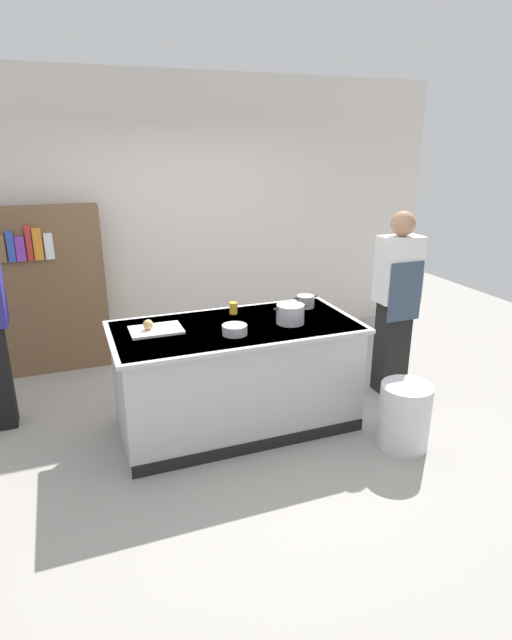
# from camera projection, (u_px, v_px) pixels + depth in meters

# --- Properties ---
(ground_plane) EXTENTS (10.00, 10.00, 0.00)m
(ground_plane) POSITION_uv_depth(u_px,v_px,m) (237.00, 424.00, 4.41)
(ground_plane) COLOR #9E9991
(back_wall) EXTENTS (6.40, 0.12, 3.00)m
(back_wall) POSITION_uv_depth(u_px,v_px,m) (175.00, 216.00, 5.77)
(back_wall) COLOR silver
(back_wall) RESTS_ON ground_plane
(counter_island) EXTENTS (1.98, 0.98, 0.90)m
(counter_island) POSITION_uv_depth(u_px,v_px,m) (236.00, 375.00, 4.25)
(counter_island) COLOR #B7BABF
(counter_island) RESTS_ON ground_plane
(cutting_board) EXTENTS (0.40, 0.28, 0.02)m
(cutting_board) POSITION_uv_depth(u_px,v_px,m) (156.00, 330.00, 3.98)
(cutting_board) COLOR silver
(cutting_board) RESTS_ON counter_island
(onion) EXTENTS (0.08, 0.08, 0.08)m
(onion) POSITION_uv_depth(u_px,v_px,m) (148.00, 325.00, 3.95)
(onion) COLOR tan
(onion) RESTS_ON cutting_board
(stock_pot) EXTENTS (0.29, 0.23, 0.16)m
(stock_pot) POSITION_uv_depth(u_px,v_px,m) (290.00, 314.00, 4.14)
(stock_pot) COLOR #B7BABF
(stock_pot) RESTS_ON counter_island
(sauce_pan) EXTENTS (0.22, 0.16, 0.11)m
(sauce_pan) POSITION_uv_depth(u_px,v_px,m) (305.00, 301.00, 4.55)
(sauce_pan) COLOR #99999E
(sauce_pan) RESTS_ON counter_island
(mixing_bowl) EXTENTS (0.19, 0.19, 0.08)m
(mixing_bowl) POSITION_uv_depth(u_px,v_px,m) (235.00, 330.00, 3.91)
(mixing_bowl) COLOR #B7BABF
(mixing_bowl) RESTS_ON counter_island
(juice_cup) EXTENTS (0.07, 0.07, 0.10)m
(juice_cup) POSITION_uv_depth(u_px,v_px,m) (233.00, 308.00, 4.38)
(juice_cup) COLOR yellow
(juice_cup) RESTS_ON counter_island
(trash_bin) EXTENTS (0.40, 0.40, 0.53)m
(trash_bin) POSITION_uv_depth(u_px,v_px,m) (404.00, 416.00, 4.02)
(trash_bin) COLOR silver
(trash_bin) RESTS_ON ground_plane
(person_chef) EXTENTS (0.38, 0.25, 1.72)m
(person_chef) POSITION_uv_depth(u_px,v_px,m) (396.00, 300.00, 4.73)
(person_chef) COLOR black
(person_chef) RESTS_ON ground_plane
(bookshelf) EXTENTS (1.10, 0.31, 1.70)m
(bookshelf) POSITION_uv_depth(u_px,v_px,m) (49.00, 290.00, 5.24)
(bookshelf) COLOR brown
(bookshelf) RESTS_ON ground_plane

